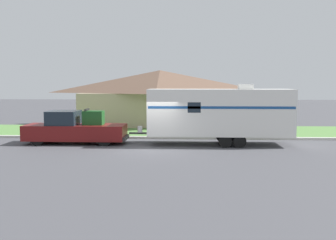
# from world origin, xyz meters

# --- Properties ---
(ground_plane) EXTENTS (120.00, 120.00, 0.00)m
(ground_plane) POSITION_xyz_m (0.00, 0.00, 0.00)
(ground_plane) COLOR #47474C
(curb_strip) EXTENTS (80.00, 0.30, 0.14)m
(curb_strip) POSITION_xyz_m (0.00, 3.75, 0.07)
(curb_strip) COLOR beige
(curb_strip) RESTS_ON ground_plane
(lawn_strip) EXTENTS (80.00, 7.00, 0.03)m
(lawn_strip) POSITION_xyz_m (0.00, 7.40, 0.01)
(lawn_strip) COLOR #568442
(lawn_strip) RESTS_ON ground_plane
(house_across_street) EXTENTS (13.69, 6.76, 4.59)m
(house_across_street) POSITION_xyz_m (-0.52, 12.15, 2.38)
(house_across_street) COLOR tan
(house_across_street) RESTS_ON ground_plane
(pickup_truck) EXTENTS (5.91, 1.90, 2.03)m
(pickup_truck) POSITION_xyz_m (-4.79, 1.67, 0.85)
(pickup_truck) COLOR black
(pickup_truck) RESTS_ON ground_plane
(travel_trailer) EXTENTS (9.21, 2.29, 3.45)m
(travel_trailer) POSITION_xyz_m (3.59, 1.66, 1.86)
(travel_trailer) COLOR black
(travel_trailer) RESTS_ON ground_plane
(mailbox) EXTENTS (0.48, 0.20, 1.39)m
(mailbox) POSITION_xyz_m (1.91, 4.55, 1.07)
(mailbox) COLOR brown
(mailbox) RESTS_ON ground_plane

